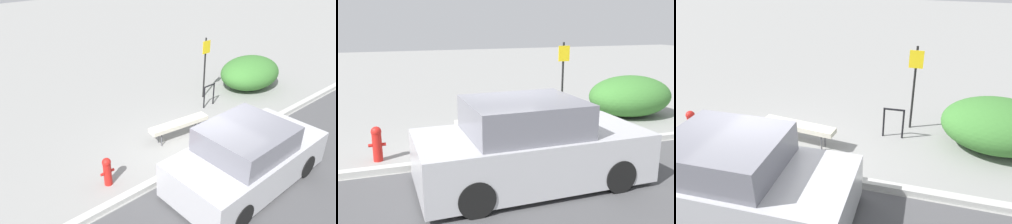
% 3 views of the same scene
% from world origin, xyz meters
% --- Properties ---
extents(ground_plane, '(60.00, 60.00, 0.00)m').
position_xyz_m(ground_plane, '(0.00, 0.00, 0.00)').
color(ground_plane, gray).
extents(curb, '(60.00, 0.20, 0.13)m').
position_xyz_m(curb, '(0.00, 0.00, 0.07)').
color(curb, '#B7B7B2').
rests_on(curb, ground_plane).
extents(bench, '(1.98, 0.58, 0.55)m').
position_xyz_m(bench, '(0.23, 1.22, 0.48)').
color(bench, '#515156').
rests_on(bench, ground_plane).
extents(bike_rack, '(0.55, 0.07, 0.83)m').
position_xyz_m(bike_rack, '(2.49, 2.15, 0.50)').
color(bike_rack, black).
rests_on(bike_rack, ground_plane).
extents(sign_post, '(0.36, 0.08, 2.30)m').
position_xyz_m(sign_post, '(2.88, 2.80, 1.38)').
color(sign_post, black).
rests_on(sign_post, ground_plane).
extents(fire_hydrant, '(0.36, 0.22, 0.77)m').
position_xyz_m(fire_hydrant, '(-2.53, 0.73, 0.41)').
color(fire_hydrant, red).
rests_on(fire_hydrant, ground_plane).
extents(shrub_hedge, '(2.67, 2.02, 1.27)m').
position_xyz_m(shrub_hedge, '(4.98, 2.30, 0.63)').
color(shrub_hedge, '#3D7A33').
rests_on(shrub_hedge, ground_plane).
extents(parked_car_near, '(4.21, 1.98, 1.59)m').
position_xyz_m(parked_car_near, '(0.13, -1.34, 0.70)').
color(parked_car_near, black).
rests_on(parked_car_near, ground_plane).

